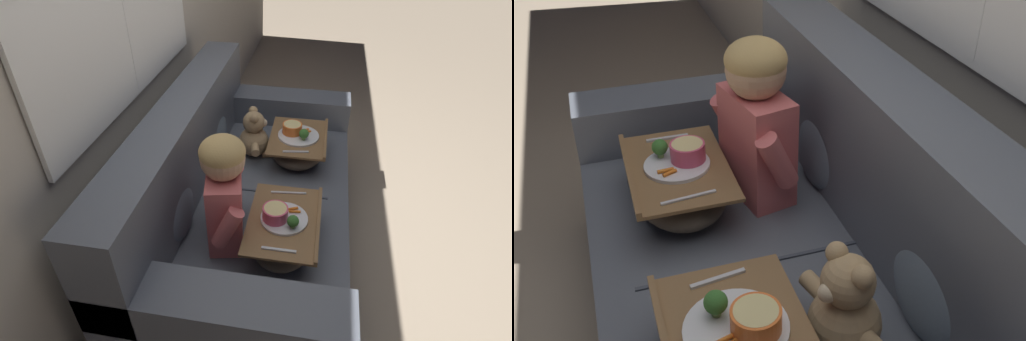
% 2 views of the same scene
% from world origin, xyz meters
% --- Properties ---
extents(couch, '(1.89, 1.00, 0.91)m').
position_xyz_m(couch, '(0.00, 0.07, 0.32)').
color(couch, '#565B66').
rests_on(couch, ground_plane).
extents(throw_pillow_behind_child, '(0.35, 0.17, 0.37)m').
position_xyz_m(throw_pillow_behind_child, '(-0.36, 0.32, 0.59)').
color(throw_pillow_behind_child, slate).
rests_on(throw_pillow_behind_child, couch).
extents(throw_pillow_behind_teddy, '(0.35, 0.17, 0.36)m').
position_xyz_m(throw_pillow_behind_teddy, '(0.36, 0.32, 0.59)').
color(throw_pillow_behind_teddy, slate).
rests_on(throw_pillow_behind_teddy, couch).
extents(child_figure, '(0.41, 0.23, 0.55)m').
position_xyz_m(child_figure, '(-0.36, 0.08, 0.72)').
color(child_figure, '#DB6666').
rests_on(child_figure, couch).
extents(teddy_bear, '(0.32, 0.23, 0.30)m').
position_xyz_m(teddy_bear, '(0.36, 0.07, 0.55)').
color(teddy_bear, tan).
rests_on(teddy_bear, couch).
extents(lap_tray_child, '(0.48, 0.32, 0.23)m').
position_xyz_m(lap_tray_child, '(-0.36, -0.19, 0.50)').
color(lap_tray_child, '#473D33').
rests_on(lap_tray_child, child_figure).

